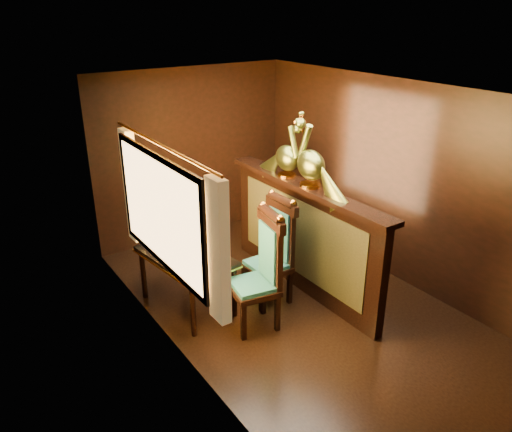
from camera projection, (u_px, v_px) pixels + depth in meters
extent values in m
plane|color=black|center=(296.00, 305.00, 5.90)|extent=(5.00, 5.00, 0.00)
cube|color=black|center=(192.00, 154.00, 7.31)|extent=(3.00, 0.04, 2.50)
cube|color=black|center=(173.00, 242.00, 4.63)|extent=(0.04, 5.00, 2.50)
cube|color=black|center=(394.00, 182.00, 6.18)|extent=(0.04, 5.00, 2.50)
cube|color=beige|center=(304.00, 91.00, 4.91)|extent=(3.00, 5.00, 0.04)
cube|color=#FFC672|center=(159.00, 212.00, 4.78)|extent=(0.01, 1.70, 1.05)
cube|color=gold|center=(219.00, 252.00, 4.12)|extent=(0.10, 0.22, 1.30)
cube|color=gold|center=(131.00, 186.00, 5.59)|extent=(0.10, 0.22, 1.30)
cylinder|color=gold|center=(161.00, 145.00, 4.57)|extent=(0.03, 2.20, 0.03)
cube|color=black|center=(303.00, 240.00, 6.04)|extent=(0.12, 2.60, 1.30)
cube|color=#322F16|center=(299.00, 238.00, 5.99)|extent=(0.02, 2.20, 0.95)
cube|color=black|center=(305.00, 187.00, 5.77)|extent=(0.26, 2.70, 0.06)
cube|color=black|center=(186.00, 256.00, 5.63)|extent=(0.83, 1.22, 0.04)
cube|color=gold|center=(186.00, 258.00, 5.64)|extent=(0.85, 1.24, 0.02)
cylinder|color=black|center=(193.00, 311.00, 5.25)|extent=(0.06, 0.06, 0.63)
cylinder|color=black|center=(234.00, 292.00, 5.59)|extent=(0.06, 0.06, 0.63)
cylinder|color=black|center=(143.00, 274.00, 5.95)|extent=(0.06, 0.06, 0.63)
cylinder|color=black|center=(183.00, 259.00, 6.29)|extent=(0.06, 0.06, 0.63)
cylinder|color=gold|center=(202.00, 262.00, 5.44)|extent=(0.30, 0.30, 0.01)
cone|color=white|center=(202.00, 258.00, 5.42)|extent=(0.11, 0.11, 0.10)
cylinder|color=gold|center=(178.00, 244.00, 5.85)|extent=(0.30, 0.30, 0.01)
cone|color=white|center=(177.00, 240.00, 5.83)|extent=(0.11, 0.11, 0.10)
cylinder|color=silver|center=(168.00, 260.00, 5.43)|extent=(0.03, 0.03, 0.06)
cylinder|color=silver|center=(164.00, 259.00, 5.46)|extent=(0.03, 0.03, 0.06)
cube|color=black|center=(253.00, 289.00, 5.37)|extent=(0.56, 0.56, 0.06)
cube|color=#125054|center=(253.00, 285.00, 5.35)|extent=(0.50, 0.50, 0.05)
cube|color=#125054|center=(271.00, 252.00, 5.29)|extent=(0.10, 0.38, 0.62)
cube|color=black|center=(243.00, 322.00, 5.22)|extent=(0.05, 0.05, 0.43)
cube|color=black|center=(277.00, 313.00, 5.37)|extent=(0.05, 0.05, 0.43)
cube|color=black|center=(229.00, 303.00, 5.56)|extent=(0.05, 0.05, 0.43)
cube|color=black|center=(262.00, 295.00, 5.71)|extent=(0.05, 0.05, 0.43)
sphere|color=gold|center=(280.00, 218.00, 4.94)|extent=(0.07, 0.07, 0.07)
sphere|color=gold|center=(263.00, 205.00, 5.27)|extent=(0.07, 0.07, 0.07)
cube|color=black|center=(267.00, 268.00, 5.83)|extent=(0.47, 0.47, 0.06)
cube|color=#125054|center=(267.00, 264.00, 5.81)|extent=(0.43, 0.43, 0.05)
cube|color=#125054|center=(281.00, 234.00, 5.78)|extent=(0.04, 0.36, 0.60)
cube|color=black|center=(263.00, 298.00, 5.67)|extent=(0.05, 0.05, 0.41)
cube|color=black|center=(290.00, 287.00, 5.88)|extent=(0.05, 0.05, 0.41)
cube|color=black|center=(244.00, 283.00, 5.96)|extent=(0.05, 0.05, 0.41)
cube|color=black|center=(270.00, 274.00, 6.16)|extent=(0.05, 0.05, 0.41)
sphere|color=gold|center=(293.00, 203.00, 5.46)|extent=(0.07, 0.07, 0.07)
sphere|color=gold|center=(272.00, 193.00, 5.75)|extent=(0.07, 0.07, 0.07)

